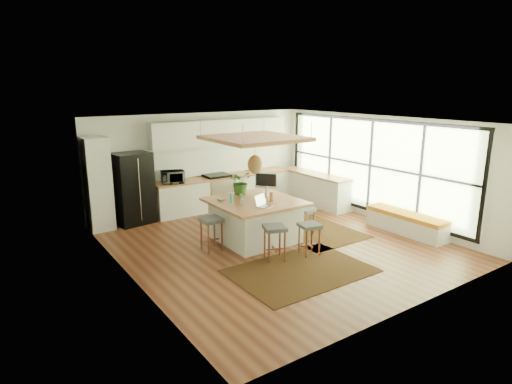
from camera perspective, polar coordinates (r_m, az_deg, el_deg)
floor at (r=9.59m, az=2.69°, el=-6.83°), size 7.00×7.00×0.00m
ceiling at (r=9.00m, az=2.89°, el=9.47°), size 7.00×7.00×0.00m
wall_back at (r=12.12m, az=-7.25°, el=4.10°), size 6.50×0.00×6.50m
wall_front at (r=6.85m, az=20.77°, el=-4.41°), size 6.50×0.00×6.50m
wall_left at (r=7.74m, az=-16.80°, el=-2.01°), size 0.00×7.00×7.00m
wall_right at (r=11.42m, az=15.94°, el=3.07°), size 0.00×7.00×7.00m
window_wall at (r=11.39m, az=15.86°, el=3.30°), size 0.10×6.20×2.60m
pantry at (r=10.86m, az=-20.39°, el=0.97°), size 0.55×0.60×2.25m
back_counter_base at (r=12.29m, az=-4.16°, el=-0.02°), size 4.20×0.60×0.88m
back_counter_top at (r=12.19m, az=-4.20°, el=2.07°), size 4.24×0.64×0.05m
backsplash at (r=12.36m, az=-4.94°, el=4.35°), size 4.20×0.02×0.80m
upper_cabinets at (r=12.11m, az=-4.64°, el=7.98°), size 4.20×0.34×0.70m
range at (r=12.15m, az=-5.18°, el=0.09°), size 0.76×0.62×1.00m
right_counter_base at (r=12.73m, az=7.85°, el=0.37°), size 0.60×2.50×0.88m
right_counter_top at (r=12.63m, az=7.92°, el=2.40°), size 0.64×2.54×0.05m
window_bench at (r=10.74m, az=19.41°, el=-3.93°), size 0.52×2.00×0.50m
ceiling_panel at (r=9.22m, az=-0.16°, el=5.53°), size 1.86×1.86×0.80m
rug_near at (r=8.25m, az=6.01°, el=-10.43°), size 2.60×1.80×0.01m
rug_right at (r=10.54m, az=7.01°, el=-4.95°), size 1.80×2.60×0.01m
fridge at (r=11.13m, az=-16.20°, el=0.54°), size 1.01×0.84×1.81m
island at (r=9.63m, az=-0.13°, el=-3.79°), size 1.85×1.85×0.93m
stool_near_left at (r=8.59m, az=2.51°, el=-6.81°), size 0.54×0.54×0.71m
stool_near_right at (r=8.90m, az=7.13°, el=-6.16°), size 0.47×0.47×0.67m
stool_right_front at (r=10.04m, az=6.57°, el=-3.79°), size 0.47×0.47×0.65m
stool_right_back at (r=10.53m, az=4.00°, el=-2.89°), size 0.52×0.52×0.75m
stool_left_side at (r=9.11m, az=-5.97°, el=-5.64°), size 0.43×0.43×0.72m
laptop at (r=8.99m, az=1.22°, el=-1.20°), size 0.46×0.47×0.26m
monitor at (r=10.05m, az=1.36°, el=1.25°), size 0.49×0.54×0.50m
microwave at (r=11.40m, az=-11.09°, el=2.17°), size 0.65×0.47×0.40m
island_plant at (r=9.99m, az=-2.13°, el=1.05°), size 0.73×0.76×0.48m
island_bowl at (r=9.51m, az=-4.66°, el=-0.99°), size 0.23×0.23×0.05m
island_bottle_0 at (r=9.27m, az=-3.29°, el=-0.92°), size 0.07×0.07×0.19m
island_bottle_1 at (r=9.14m, az=-1.68°, el=-1.11°), size 0.07×0.07×0.19m
island_bottle_2 at (r=9.38m, az=2.16°, el=-0.73°), size 0.07×0.07×0.19m
island_bottle_3 at (r=9.71m, az=1.41°, el=-0.21°), size 0.07×0.07×0.19m
island_bottle_4 at (r=9.57m, az=-1.96°, el=-0.42°), size 0.07×0.07×0.19m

